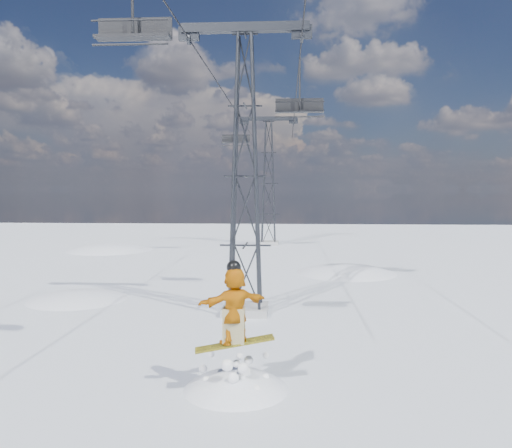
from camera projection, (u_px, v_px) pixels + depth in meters
The scene contains 8 objects.
ground at pixel (186, 393), 12.20m from camera, with size 120.00×120.00×0.00m, color white.
snow_terrain at pixel (181, 401), 34.31m from camera, with size 39.00×37.00×22.00m.
lift_tower_near at pixel (245, 177), 19.74m from camera, with size 5.20×1.80×11.43m.
lift_tower_far at pixel (269, 184), 44.63m from camera, with size 5.20×1.80×11.43m.
haul_cables at pixel (261, 94), 30.81m from camera, with size 4.46×51.00×0.06m.
lift_chair_near at pixel (134, 30), 12.48m from camera, with size 1.89×0.54×2.35m.
lift_chair_mid at pixel (299, 107), 22.38m from camera, with size 2.17×0.62×2.69m.
lift_chair_far at pixel (236, 139), 37.49m from camera, with size 2.13×0.61×2.64m.
Camera 1 is at (2.45, -11.75, 4.99)m, focal length 35.00 mm.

